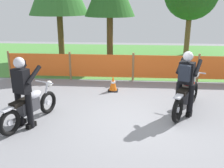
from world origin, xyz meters
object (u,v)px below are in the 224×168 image
Objects in this scene: motorcycle_trailing at (30,106)px; rider_trailing at (23,90)px; motorcycle_lead at (187,95)px; traffic_cone at (113,83)px; rider_lead at (186,80)px.

rider_trailing reaches higher than motorcycle_trailing.
traffic_cone is (-2.07, 1.51, -0.22)m from motorcycle_lead.
rider_trailing is at bearing 133.17° from motorcycle_lead.
rider_lead is (3.80, 0.76, 0.51)m from motorcycle_trailing.
motorcycle_trailing is 1.08× the size of rider_lead.
rider_trailing is (-3.87, -0.93, -0.03)m from rider_lead.
rider_trailing is 3.32m from traffic_cone.
rider_trailing is at bearing -179.43° from motorcycle_trailing.
rider_lead and rider_trailing have the same top height.
motorcycle_lead is 1.04× the size of motorcycle_trailing.
motorcycle_lead is 1.13× the size of rider_trailing.
motorcycle_trailing is 3.08m from traffic_cone.
rider_trailing is (-3.97, -1.13, 0.44)m from motorcycle_lead.
motorcycle_lead is at bearing -36.17° from traffic_cone.
motorcycle_trailing is 1.08× the size of rider_trailing.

